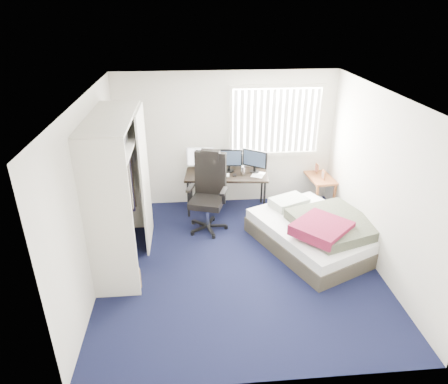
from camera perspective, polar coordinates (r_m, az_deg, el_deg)
The scene contains 10 objects.
ground at distance 6.13m, azimuth 2.14°, elevation -10.04°, with size 4.20×4.20×0.00m, color black.
room_shell at distance 5.39m, azimuth 2.40°, elevation 3.10°, with size 4.20×4.20×4.20m.
window_assembly at distance 7.42m, azimuth 7.43°, elevation 10.01°, with size 1.72×0.09×1.32m.
closet at distance 5.75m, azimuth -14.76°, elevation 2.00°, with size 0.64×1.84×2.22m.
desk at distance 7.28m, azimuth 0.37°, elevation 2.97°, with size 1.55×0.83×1.19m.
office_chair at distance 6.78m, azimuth -2.22°, elevation -1.12°, with size 0.80×0.80×1.36m.
footstool at distance 7.58m, azimuth -3.80°, elevation -0.88°, with size 0.33×0.27×0.25m.
nightstand at distance 7.82m, azimuth 13.37°, elevation 1.89°, with size 0.50×0.88×0.76m.
bed at distance 6.52m, azimuth 13.09°, elevation -5.52°, with size 2.09×2.33×0.63m.
pine_box at distance 5.78m, azimuth -14.16°, elevation -11.59°, with size 0.41×0.31×0.31m, color tan.
Camera 1 is at (-0.66, -4.93, 3.58)m, focal length 32.00 mm.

